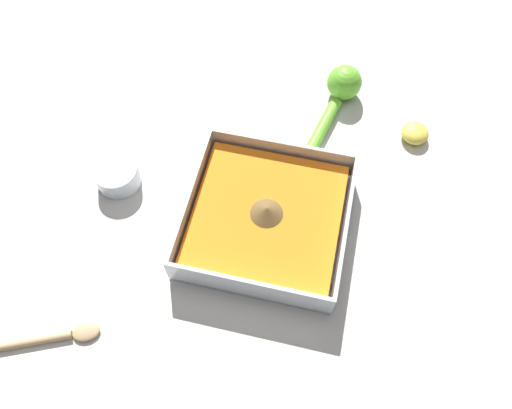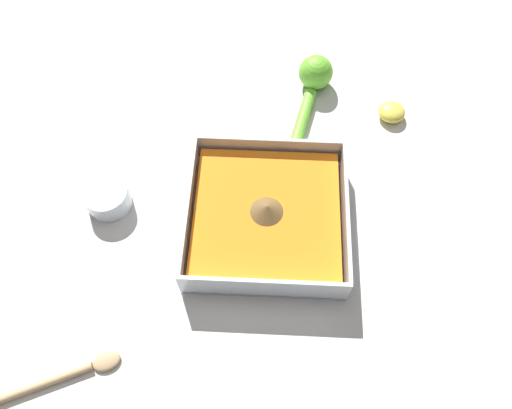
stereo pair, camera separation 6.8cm
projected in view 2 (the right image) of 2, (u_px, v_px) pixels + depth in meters
ground_plane at (268, 219)px, 0.83m from camera, size 4.00×4.00×0.00m
square_dish at (269, 217)px, 0.80m from camera, size 0.25×0.25×0.06m
spice_bowl at (109, 198)px, 0.82m from camera, size 0.07×0.07×0.04m
lemon_squeezer at (315, 82)px, 0.93m from camera, size 0.08×0.20×0.06m
lemon_half at (393, 112)px, 0.92m from camera, size 0.05×0.05×0.03m
wooden_spoon at (64, 377)px, 0.70m from camera, size 0.18×0.09×0.01m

